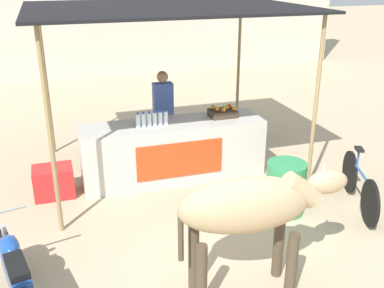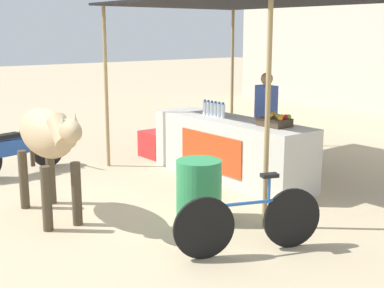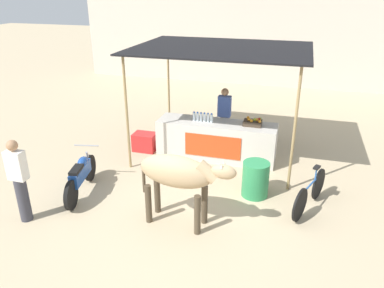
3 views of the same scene
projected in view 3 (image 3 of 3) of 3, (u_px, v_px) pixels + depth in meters
ground_plane at (192, 200)px, 7.80m from camera, size 60.00×60.00×0.00m
building_wall_far at (260, 18)px, 15.72m from camera, size 16.00×0.50×5.62m
stall_counter at (216, 140)px, 9.55m from camera, size 3.00×0.82×0.96m
stall_awning at (221, 52)px, 8.95m from camera, size 4.20×3.20×2.76m
water_bottle_row at (203, 118)px, 9.36m from camera, size 0.52×0.07×0.25m
fruit_crate at (253, 122)px, 9.15m from camera, size 0.44×0.32×0.18m
vendor_behind_counter at (224, 117)px, 10.06m from camera, size 0.34×0.22×1.65m
cooler_box at (145, 142)px, 10.06m from camera, size 0.60×0.44×0.48m
water_barrel at (255, 179)px, 7.86m from camera, size 0.56×0.56×0.76m
cow at (179, 174)px, 6.68m from camera, size 1.84×0.66×1.44m
motorcycle_parked at (81, 175)px, 7.94m from camera, size 0.63×1.77×0.90m
bicycle_leaning at (310, 193)px, 7.41m from camera, size 0.62×1.57×0.85m
passerby_on_street at (19, 180)px, 6.85m from camera, size 0.34×0.22×1.65m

